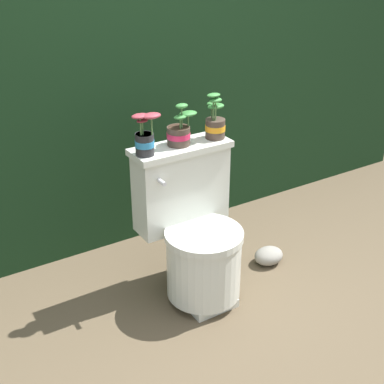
# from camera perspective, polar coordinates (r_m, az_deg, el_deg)

# --- Properties ---
(ground_plane) EXTENTS (12.00, 12.00, 0.00)m
(ground_plane) POSITION_cam_1_polar(r_m,az_deg,el_deg) (2.74, 1.75, -11.80)
(ground_plane) COLOR brown
(hedge_backdrop) EXTENTS (4.39, 0.82, 1.76)m
(hedge_backdrop) POSITION_cam_1_polar(r_m,az_deg,el_deg) (3.30, -9.66, 11.84)
(hedge_backdrop) COLOR black
(hedge_backdrop) RESTS_ON ground
(toilet) EXTENTS (0.49, 0.49, 0.77)m
(toilet) POSITION_cam_1_polar(r_m,az_deg,el_deg) (2.63, 0.25, -4.40)
(toilet) COLOR silver
(toilet) RESTS_ON ground
(potted_plant_left) EXTENTS (0.13, 0.10, 0.20)m
(potted_plant_left) POSITION_cam_1_polar(r_m,az_deg,el_deg) (2.41, -5.04, 5.74)
(potted_plant_left) COLOR #262628
(potted_plant_left) RESTS_ON toilet
(potted_plant_midleft) EXTENTS (0.15, 0.11, 0.21)m
(potted_plant_midleft) POSITION_cam_1_polar(r_m,az_deg,el_deg) (2.52, -1.36, 6.41)
(potted_plant_midleft) COLOR #47382D
(potted_plant_midleft) RESTS_ON toilet
(potted_plant_middle) EXTENTS (0.10, 0.10, 0.23)m
(potted_plant_middle) POSITION_cam_1_polar(r_m,az_deg,el_deg) (2.61, 2.49, 7.35)
(potted_plant_middle) COLOR #47382D
(potted_plant_middle) RESTS_ON toilet
(garden_stone) EXTENTS (0.17, 0.14, 0.09)m
(garden_stone) POSITION_cam_1_polar(r_m,az_deg,el_deg) (3.04, 8.18, -6.74)
(garden_stone) COLOR gray
(garden_stone) RESTS_ON ground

